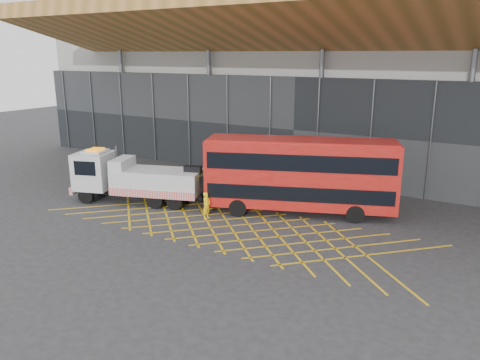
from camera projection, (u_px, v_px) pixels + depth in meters
The scene contains 6 objects.
ground_plane at pixel (186, 217), 28.80m from camera, with size 120.00×120.00×0.00m, color #29292C.
road_markings at pixel (230, 226), 27.22m from camera, with size 23.16×7.16×0.01m.
construction_building at pixel (328, 62), 40.77m from camera, with size 55.00×23.97×18.00m.
recovery_truck at pixel (133, 178), 31.25m from camera, with size 10.20×5.07×3.60m.
bus_towed at pixel (300, 173), 28.73m from camera, with size 11.75×6.65×4.72m.
worker at pixel (206, 206), 28.25m from camera, with size 0.60×0.40×1.65m, color yellow.
Camera 1 is at (16.78, -21.68, 9.70)m, focal length 35.00 mm.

